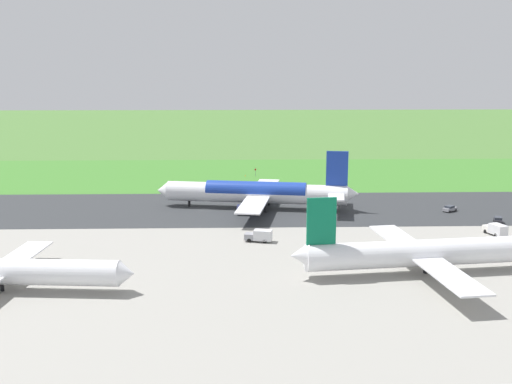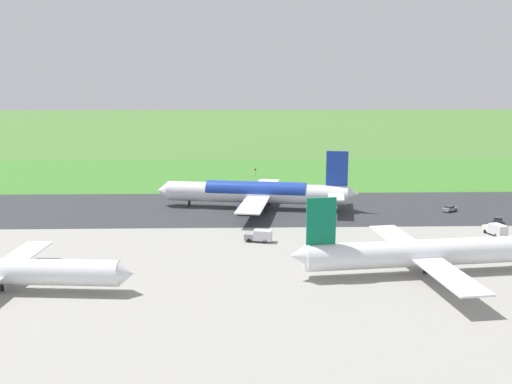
{
  "view_description": "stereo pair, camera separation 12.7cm",
  "coord_description": "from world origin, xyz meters",
  "px_view_note": "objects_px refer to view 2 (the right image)",
  "views": [
    {
      "loc": [
        -9.35,
        154.89,
        36.22
      ],
      "look_at": [
        -13.65,
        0.0,
        4.5
      ],
      "focal_mm": 41.95,
      "sensor_mm": 36.0,
      "label": 1
    },
    {
      "loc": [
        -9.48,
        154.89,
        36.22
      ],
      "look_at": [
        -13.65,
        0.0,
        4.5
      ],
      "focal_mm": 41.95,
      "sensor_mm": 36.0,
      "label": 2
    }
  ],
  "objects_px": {
    "service_truck_fuel": "(260,236)",
    "service_car_followme": "(498,220)",
    "service_truck_baggage": "(496,229)",
    "traffic_cone_orange": "(246,175)",
    "service_car_ops": "(450,208)",
    "airliner_main": "(257,193)",
    "airliner_parked_near": "(425,252)",
    "no_stopping_sign": "(256,172)"
  },
  "relations": [
    {
      "from": "airliner_main",
      "to": "service_truck_fuel",
      "type": "distance_m",
      "value": 31.54
    },
    {
      "from": "no_stopping_sign",
      "to": "traffic_cone_orange",
      "type": "bearing_deg",
      "value": -2.55
    },
    {
      "from": "service_truck_fuel",
      "to": "no_stopping_sign",
      "type": "xyz_separation_m",
      "value": [
        -1.25,
        -80.6,
        0.19
      ]
    },
    {
      "from": "airliner_main",
      "to": "service_car_followme",
      "type": "bearing_deg",
      "value": 163.19
    },
    {
      "from": "service_truck_baggage",
      "to": "no_stopping_sign",
      "type": "height_order",
      "value": "no_stopping_sign"
    },
    {
      "from": "airliner_parked_near",
      "to": "traffic_cone_orange",
      "type": "xyz_separation_m",
      "value": [
        31.33,
        -101.85,
        -3.73
      ]
    },
    {
      "from": "service_car_ops",
      "to": "traffic_cone_orange",
      "type": "xyz_separation_m",
      "value": [
        52.69,
        -54.21,
        -0.57
      ]
    },
    {
      "from": "service_truck_baggage",
      "to": "service_car_ops",
      "type": "relative_size",
      "value": 1.4
    },
    {
      "from": "service_truck_fuel",
      "to": "traffic_cone_orange",
      "type": "xyz_separation_m",
      "value": [
        2.22,
        -80.76,
        -1.13
      ]
    },
    {
      "from": "service_truck_baggage",
      "to": "no_stopping_sign",
      "type": "relative_size",
      "value": 2.31
    },
    {
      "from": "airliner_parked_near",
      "to": "service_truck_fuel",
      "type": "relative_size",
      "value": 8.17
    },
    {
      "from": "service_truck_baggage",
      "to": "traffic_cone_orange",
      "type": "relative_size",
      "value": 11.29
    },
    {
      "from": "service_truck_baggage",
      "to": "service_car_ops",
      "type": "distance_m",
      "value": 23.01
    },
    {
      "from": "airliner_main",
      "to": "service_truck_fuel",
      "type": "height_order",
      "value": "airliner_main"
    },
    {
      "from": "service_truck_baggage",
      "to": "service_truck_fuel",
      "type": "xyz_separation_m",
      "value": [
        52.79,
        3.66,
        0.0
      ]
    },
    {
      "from": "service_truck_fuel",
      "to": "service_car_ops",
      "type": "distance_m",
      "value": 57.03
    },
    {
      "from": "airliner_parked_near",
      "to": "service_car_ops",
      "type": "relative_size",
      "value": 11.37
    },
    {
      "from": "airliner_main",
      "to": "service_truck_fuel",
      "type": "xyz_separation_m",
      "value": [
        0.47,
        31.39,
        -2.95
      ]
    },
    {
      "from": "service_car_followme",
      "to": "no_stopping_sign",
      "type": "height_order",
      "value": "no_stopping_sign"
    },
    {
      "from": "airliner_parked_near",
      "to": "service_truck_baggage",
      "type": "height_order",
      "value": "airliner_parked_near"
    },
    {
      "from": "service_truck_fuel",
      "to": "service_car_followme",
      "type": "bearing_deg",
      "value": -166.33
    },
    {
      "from": "airliner_parked_near",
      "to": "service_car_ops",
      "type": "distance_m",
      "value": 52.3
    },
    {
      "from": "airliner_main",
      "to": "service_truck_baggage",
      "type": "xyz_separation_m",
      "value": [
        -52.33,
        27.74,
        -2.95
      ]
    },
    {
      "from": "airliner_parked_near",
      "to": "service_car_followme",
      "type": "bearing_deg",
      "value": -129.24
    },
    {
      "from": "service_car_ops",
      "to": "service_truck_fuel",
      "type": "bearing_deg",
      "value": 27.74
    },
    {
      "from": "airliner_parked_near",
      "to": "service_car_ops",
      "type": "height_order",
      "value": "airliner_parked_near"
    },
    {
      "from": "no_stopping_sign",
      "to": "traffic_cone_orange",
      "type": "distance_m",
      "value": 3.71
    },
    {
      "from": "service_truck_fuel",
      "to": "traffic_cone_orange",
      "type": "relative_size",
      "value": 11.19
    },
    {
      "from": "service_truck_baggage",
      "to": "service_car_ops",
      "type": "height_order",
      "value": "service_truck_baggage"
    },
    {
      "from": "service_truck_baggage",
      "to": "traffic_cone_orange",
      "type": "bearing_deg",
      "value": -54.49
    },
    {
      "from": "airliner_main",
      "to": "no_stopping_sign",
      "type": "distance_m",
      "value": 49.29
    },
    {
      "from": "no_stopping_sign",
      "to": "service_car_followme",
      "type": "bearing_deg",
      "value": 130.38
    },
    {
      "from": "traffic_cone_orange",
      "to": "service_truck_baggage",
      "type": "bearing_deg",
      "value": 125.51
    },
    {
      "from": "service_truck_baggage",
      "to": "service_car_ops",
      "type": "bearing_deg",
      "value": -84.2
    },
    {
      "from": "airliner_main",
      "to": "traffic_cone_orange",
      "type": "xyz_separation_m",
      "value": [
        2.69,
        -49.36,
        -4.08
      ]
    },
    {
      "from": "no_stopping_sign",
      "to": "traffic_cone_orange",
      "type": "relative_size",
      "value": 4.88
    },
    {
      "from": "airliner_main",
      "to": "traffic_cone_orange",
      "type": "height_order",
      "value": "airliner_main"
    },
    {
      "from": "airliner_parked_near",
      "to": "no_stopping_sign",
      "type": "distance_m",
      "value": 105.47
    },
    {
      "from": "airliner_main",
      "to": "airliner_parked_near",
      "type": "bearing_deg",
      "value": 118.62
    },
    {
      "from": "service_car_ops",
      "to": "traffic_cone_orange",
      "type": "bearing_deg",
      "value": -45.82
    },
    {
      "from": "service_truck_baggage",
      "to": "service_car_followme",
      "type": "xyz_separation_m",
      "value": [
        -5.04,
        -10.41,
        -0.56
      ]
    },
    {
      "from": "airliner_main",
      "to": "traffic_cone_orange",
      "type": "distance_m",
      "value": 49.6
    }
  ]
}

